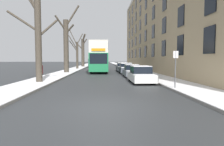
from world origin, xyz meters
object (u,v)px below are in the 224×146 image
object	(u,v)px
bare_tree_left_3	(83,51)
parked_car_0	(141,75)
parked_car_3	(122,67)
parked_car_2	(126,69)
bare_tree_left_1	(66,44)
bare_tree_left_0	(37,37)
oncoming_van	(93,63)
double_decker_bus	(99,56)
street_sign_post	(175,68)
bare_tree_left_2	(77,53)
pedestrian_left_sidewalk	(41,72)
parked_car_1	(132,71)

from	to	relation	value
bare_tree_left_3	parked_car_0	distance (m)	35.61
parked_car_3	parked_car_2	bearing A→B (deg)	-90.00
bare_tree_left_1	parked_car_0	xyz separation A→B (m)	(8.27, -11.65, -3.45)
bare_tree_left_0	oncoming_van	xyz separation A→B (m)	(2.76, 33.45, -2.54)
double_decker_bus	parked_car_0	distance (m)	15.40
parked_car_3	parked_car_0	bearing A→B (deg)	-90.00
street_sign_post	bare_tree_left_2	bearing A→B (deg)	109.46
double_decker_bus	street_sign_post	distance (m)	19.78
bare_tree_left_0	pedestrian_left_sidewalk	xyz separation A→B (m)	(0.17, 0.08, -2.78)
parked_car_3	pedestrian_left_sidewalk	size ratio (longest dim) A/B	2.39
bare_tree_left_3	double_decker_bus	bearing A→B (deg)	-77.22
bare_tree_left_1	double_decker_bus	xyz separation A→B (m)	(4.52, 3.17, -1.58)
parked_car_2	pedestrian_left_sidewalk	bearing A→B (deg)	-126.37
bare_tree_left_1	oncoming_van	xyz separation A→B (m)	(2.62, 21.51, -2.93)
bare_tree_left_1	street_sign_post	world-z (taller)	bare_tree_left_1
parked_car_0	street_sign_post	distance (m)	4.54
bare_tree_left_1	bare_tree_left_2	world-z (taller)	bare_tree_left_1
bare_tree_left_3	parked_car_2	size ratio (longest dim) A/B	1.99
double_decker_bus	oncoming_van	bearing A→B (deg)	95.91
bare_tree_left_2	double_decker_bus	bearing A→B (deg)	-61.22
parked_car_1	parked_car_3	xyz separation A→B (m)	(-0.00, 10.75, 0.02)
bare_tree_left_3	parked_car_1	world-z (taller)	bare_tree_left_3
bare_tree_left_0	street_sign_post	size ratio (longest dim) A/B	3.14
bare_tree_left_0	parked_car_0	bearing A→B (deg)	1.97
parked_car_3	bare_tree_left_2	bearing A→B (deg)	139.45
bare_tree_left_3	parked_car_1	distance (m)	30.53
bare_tree_left_3	street_sign_post	bearing A→B (deg)	-76.13
double_decker_bus	parked_car_2	xyz separation A→B (m)	(3.75, -3.84, -1.84)
bare_tree_left_1	oncoming_van	size ratio (longest dim) A/B	1.74
pedestrian_left_sidewalk	parked_car_3	bearing A→B (deg)	116.36
bare_tree_left_3	parked_car_1	size ratio (longest dim) A/B	2.10
bare_tree_left_0	bare_tree_left_3	distance (m)	34.77
bare_tree_left_2	parked_car_0	world-z (taller)	bare_tree_left_2
bare_tree_left_1	bare_tree_left_2	distance (m)	11.53
parked_car_1	street_sign_post	xyz separation A→B (m)	(1.36, -9.53, 0.80)
parked_car_1	street_sign_post	bearing A→B (deg)	-81.90
bare_tree_left_1	street_sign_post	distance (m)	18.79
double_decker_bus	bare_tree_left_0	bearing A→B (deg)	-107.15
parked_car_0	pedestrian_left_sidewalk	size ratio (longest dim) A/B	2.53
bare_tree_left_1	parked_car_3	world-z (taller)	bare_tree_left_1
parked_car_1	parked_car_3	distance (m)	10.75
parked_car_0	parked_car_3	distance (m)	16.03
bare_tree_left_2	oncoming_van	bearing A→B (deg)	75.03
bare_tree_left_0	parked_car_2	xyz separation A→B (m)	(8.41, 11.27, -3.03)
bare_tree_left_0	street_sign_post	distance (m)	10.79
bare_tree_left_0	parked_car_2	bearing A→B (deg)	53.25
bare_tree_left_0	bare_tree_left_2	size ratio (longest dim) A/B	1.00
bare_tree_left_3	parked_car_3	xyz separation A→B (m)	(8.21, -18.45, -3.41)
double_decker_bus	pedestrian_left_sidewalk	xyz separation A→B (m)	(-4.49, -15.03, -1.59)
bare_tree_left_1	bare_tree_left_2	xyz separation A→B (m)	(-0.05, 11.50, -0.82)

